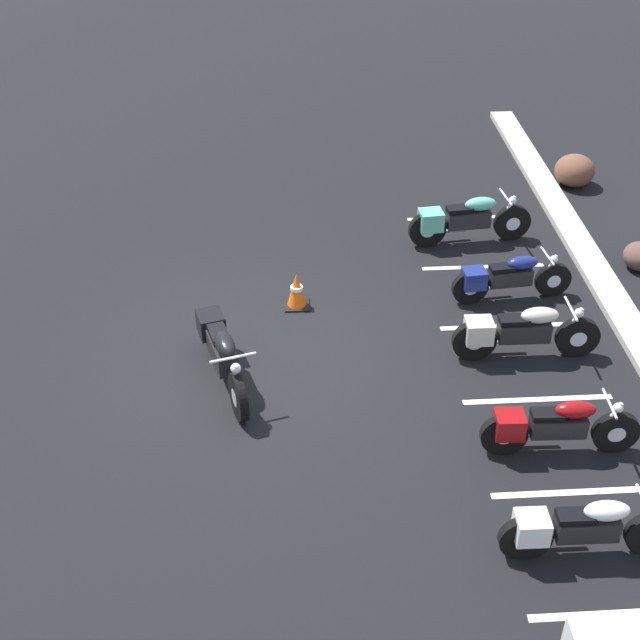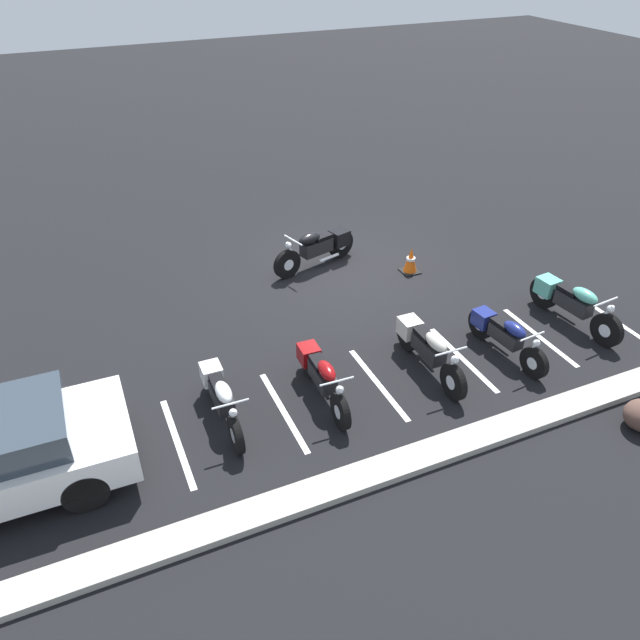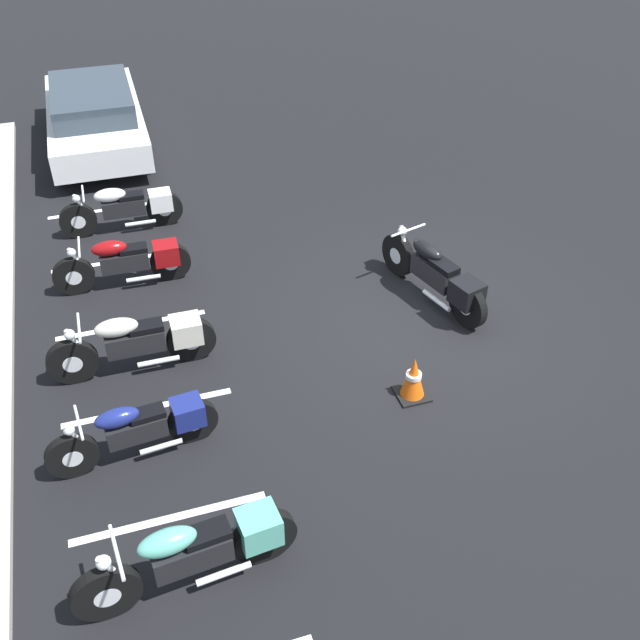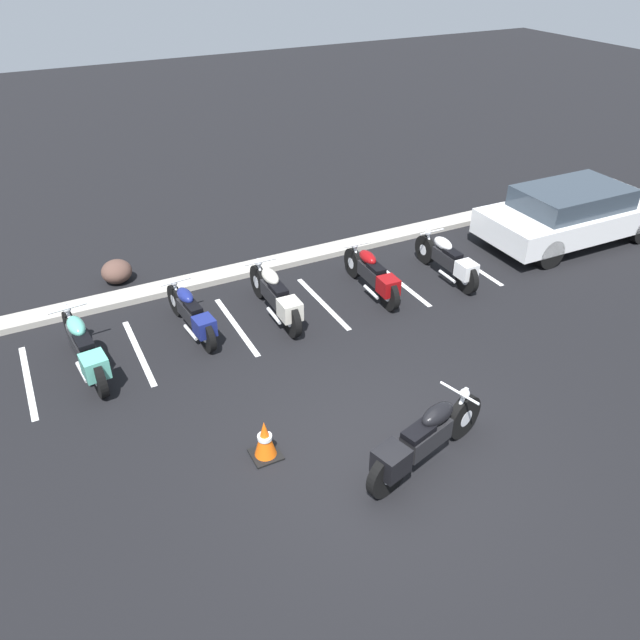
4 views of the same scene
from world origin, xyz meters
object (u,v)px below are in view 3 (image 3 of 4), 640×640
Objects in this scene: motorcycle_black_featured at (437,275)px; parked_bike_3 at (129,261)px; parked_bike_2 at (140,341)px; parked_bike_4 at (127,207)px; parked_bike_0 at (198,551)px; traffic_cone at (413,378)px; car_white at (95,115)px; parked_bike_1 at (141,428)px.

parked_bike_3 is (1.81, 4.22, -0.04)m from motorcycle_black_featured.
parked_bike_2 reaches higher than parked_bike_4.
parked_bike_0 is 3.54m from traffic_cone.
car_white reaches higher than parked_bike_4.
parked_bike_2 is at bearing -102.22° from parked_bike_1.
parked_bike_0 is at bearing 90.01° from parked_bike_4.
parked_bike_4 is (5.22, -0.41, 0.01)m from parked_bike_1.
parked_bike_3 is 3.39× the size of traffic_cone.
parked_bike_0 is at bearing -178.55° from car_white.
parked_bike_3 is at bearing 40.87° from traffic_cone.
parked_bike_1 is 3.27× the size of traffic_cone.
parked_bike_0 reaches higher than traffic_cone.
parked_bike_2 is 1.06× the size of parked_bike_3.
motorcycle_black_featured is 8.24m from car_white.
parked_bike_4 is (1.68, -0.16, -0.00)m from parked_bike_3.
car_white is (10.63, 0.12, 0.22)m from parked_bike_0.
parked_bike_2 is at bearing -93.48° from parked_bike_0.
traffic_cone is (-3.58, -3.10, -0.14)m from parked_bike_3.
parked_bike_3 is at bearing -178.58° from car_white.
car_white reaches higher than parked_bike_0.
parked_bike_4 is (7.08, -0.10, -0.04)m from parked_bike_0.
parked_bike_1 is at bearing 83.80° from parked_bike_2.
parked_bike_2 is (1.53, -0.18, 0.04)m from parked_bike_1.
parked_bike_3 is 1.69m from parked_bike_4.
parked_bike_3 is 5.24m from car_white.
motorcycle_black_featured is 3.63× the size of traffic_cone.
parked_bike_0 is 10.63m from car_white.
motorcycle_black_featured is at bearing 158.67° from parked_bike_3.
parked_bike_2 reaches higher than parked_bike_3.
parked_bike_2 is 3.54m from traffic_cone.
traffic_cone is (-0.04, -3.35, -0.13)m from parked_bike_1.
parked_bike_0 is 3.39m from parked_bike_2.
parked_bike_0 is 3.68× the size of traffic_cone.
parked_bike_1 is at bearing 179.53° from car_white.
parked_bike_0 is 0.51× the size of car_white.
parked_bike_0 is 1.89m from parked_bike_1.
motorcycle_black_featured is 4.80m from parked_bike_1.
parked_bike_0 reaches higher than parked_bike_4.
parked_bike_3 is (2.01, -0.07, -0.03)m from parked_bike_2.
parked_bike_3 is at bearing -91.47° from parked_bike_2.
parked_bike_3 reaches higher than parked_bike_1.
parked_bike_0 is at bearing 92.80° from parked_bike_2.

